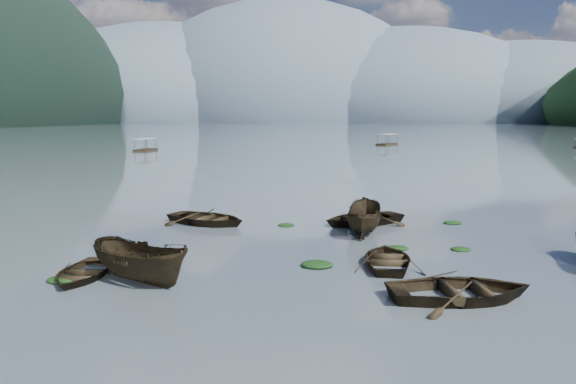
# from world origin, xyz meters

# --- Properties ---
(ground_plane) EXTENTS (2400.00, 2400.00, 0.00)m
(ground_plane) POSITION_xyz_m (0.00, 0.00, 0.00)
(ground_plane) COLOR #4A545C
(haze_mtn_a) EXTENTS (520.00, 520.00, 280.00)m
(haze_mtn_a) POSITION_xyz_m (-260.00, 900.00, 0.00)
(haze_mtn_a) COLOR #475666
(haze_mtn_a) RESTS_ON ground
(haze_mtn_b) EXTENTS (520.00, 520.00, 340.00)m
(haze_mtn_b) POSITION_xyz_m (-60.00, 900.00, 0.00)
(haze_mtn_b) COLOR #475666
(haze_mtn_b) RESTS_ON ground
(haze_mtn_c) EXTENTS (520.00, 520.00, 260.00)m
(haze_mtn_c) POSITION_xyz_m (140.00, 900.00, 0.00)
(haze_mtn_c) COLOR #475666
(haze_mtn_c) RESTS_ON ground
(haze_mtn_d) EXTENTS (520.00, 520.00, 220.00)m
(haze_mtn_d) POSITION_xyz_m (320.00, 900.00, 0.00)
(haze_mtn_d) COLOR #475666
(haze_mtn_d) RESTS_ON ground
(rowboat_0) EXTENTS (2.89, 3.95, 0.80)m
(rowboat_0) POSITION_xyz_m (-7.49, 1.82, 0.00)
(rowboat_0) COLOR black
(rowboat_0) RESTS_ON ground
(rowboat_2) EXTENTS (5.08, 4.04, 1.87)m
(rowboat_2) POSITION_xyz_m (-4.97, 1.38, 0.00)
(rowboat_2) COLOR black
(rowboat_2) RESTS_ON ground
(rowboat_3) EXTENTS (3.29, 4.40, 0.87)m
(rowboat_3) POSITION_xyz_m (4.75, 4.37, 0.00)
(rowboat_3) COLOR black
(rowboat_3) RESTS_ON ground
(rowboat_4) EXTENTS (5.49, 4.26, 1.04)m
(rowboat_4) POSITION_xyz_m (6.70, 0.21, 0.00)
(rowboat_4) COLOR black
(rowboat_4) RESTS_ON ground
(rowboat_6) EXTENTS (6.17, 5.50, 1.06)m
(rowboat_6) POSITION_xyz_m (-4.86, 12.37, 0.00)
(rowboat_6) COLOR black
(rowboat_6) RESTS_ON ground
(rowboat_7) EXTENTS (6.28, 5.75, 1.06)m
(rowboat_7) POSITION_xyz_m (4.37, 12.91, 0.00)
(rowboat_7) COLOR black
(rowboat_7) RESTS_ON ground
(rowboat_8) EXTENTS (2.46, 4.97, 1.84)m
(rowboat_8) POSITION_xyz_m (4.22, 10.49, 0.00)
(rowboat_8) COLOR black
(rowboat_8) RESTS_ON ground
(weed_clump_0) EXTENTS (1.13, 0.92, 0.25)m
(weed_clump_0) POSITION_xyz_m (-8.10, 1.31, 0.00)
(weed_clump_0) COLOR black
(weed_clump_0) RESTS_ON ground
(weed_clump_1) EXTENTS (0.99, 0.79, 0.22)m
(weed_clump_1) POSITION_xyz_m (-6.78, 5.29, 0.00)
(weed_clump_1) COLOR black
(weed_clump_1) RESTS_ON ground
(weed_clump_2) EXTENTS (1.37, 1.10, 0.30)m
(weed_clump_2) POSITION_xyz_m (1.72, 3.85, 0.00)
(weed_clump_2) COLOR black
(weed_clump_2) RESTS_ON ground
(weed_clump_3) EXTENTS (0.93, 0.79, 0.21)m
(weed_clump_3) POSITION_xyz_m (8.53, 6.97, 0.00)
(weed_clump_3) COLOR black
(weed_clump_3) RESTS_ON ground
(weed_clump_4) EXTENTS (1.08, 0.86, 0.22)m
(weed_clump_4) POSITION_xyz_m (5.53, 7.00, 0.00)
(weed_clump_4) COLOR black
(weed_clump_4) RESTS_ON ground
(weed_clump_5) EXTENTS (0.91, 0.74, 0.19)m
(weed_clump_5) POSITION_xyz_m (-7.42, 6.69, 0.00)
(weed_clump_5) COLOR black
(weed_clump_5) RESTS_ON ground
(weed_clump_6) EXTENTS (0.98, 0.81, 0.20)m
(weed_clump_6) POSITION_xyz_m (-0.12, 12.05, 0.00)
(weed_clump_6) COLOR black
(weed_clump_6) RESTS_ON ground
(weed_clump_7) EXTENTS (1.07, 0.85, 0.23)m
(weed_clump_7) POSITION_xyz_m (9.74, 13.25, 0.00)
(weed_clump_7) COLOR black
(weed_clump_7) RESTS_ON ground
(pontoon_left) EXTENTS (3.12, 6.23, 2.30)m
(pontoon_left) POSITION_xyz_m (-31.64, 79.99, 0.00)
(pontoon_left) COLOR black
(pontoon_left) RESTS_ON ground
(pontoon_centre) EXTENTS (5.80, 6.82, 2.46)m
(pontoon_centre) POSITION_xyz_m (17.80, 105.40, 0.00)
(pontoon_centre) COLOR black
(pontoon_centre) RESTS_ON ground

